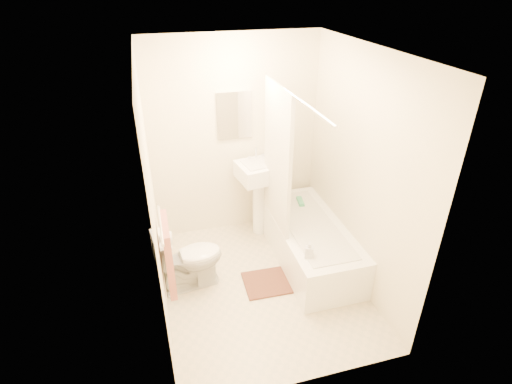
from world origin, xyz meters
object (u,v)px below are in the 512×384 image
object	(u,v)px
toilet	(189,258)
bath_mat	(271,282)
soap_bottle	(309,249)
bathtub	(309,241)
sink	(261,196)

from	to	relation	value
toilet	bath_mat	distance (m)	0.92
toilet	soap_bottle	xyz separation A→B (m)	(1.14, -0.44, 0.21)
toilet	bath_mat	size ratio (longest dim) A/B	1.20
toilet	bath_mat	bearing A→B (deg)	-111.85
bathtub	soap_bottle	xyz separation A→B (m)	(-0.23, -0.53, 0.32)
bath_mat	soap_bottle	distance (m)	0.66
bathtub	bath_mat	bearing A→B (deg)	-150.78
bathtub	bath_mat	xyz separation A→B (m)	(-0.54, -0.30, -0.22)
sink	soap_bottle	bearing A→B (deg)	-91.92
sink	toilet	bearing A→B (deg)	-152.64
bathtub	bath_mat	distance (m)	0.66
sink	bath_mat	distance (m)	1.10
toilet	sink	distance (m)	1.24
bathtub	soap_bottle	size ratio (longest dim) A/B	9.49
bath_mat	sink	bearing A→B (deg)	81.04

